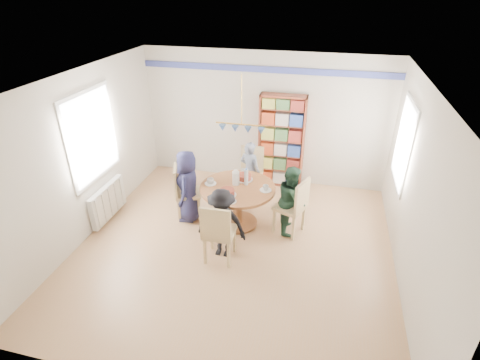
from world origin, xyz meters
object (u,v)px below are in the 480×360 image
(person_right, at_px, (292,199))
(bookshelf, at_px, (281,142))
(dining_table, at_px, (238,197))
(chair_near, at_px, (218,231))
(chair_right, at_px, (295,205))
(radiator, at_px, (108,202))
(chair_far, at_px, (251,170))
(chair_left, at_px, (183,190))
(person_near, at_px, (222,224))
(person_left, at_px, (188,186))
(person_far, at_px, (250,171))

(person_right, distance_m, bookshelf, 1.70)
(person_right, bearing_deg, dining_table, 83.41)
(chair_near, bearing_deg, chair_right, 44.42)
(dining_table, bearing_deg, radiator, -170.48)
(chair_far, relative_size, chair_near, 0.98)
(chair_near, distance_m, bookshelf, 2.79)
(chair_left, xyz_separation_m, chair_near, (0.97, -1.07, 0.02))
(chair_far, distance_m, person_near, 1.93)
(chair_right, bearing_deg, chair_near, -135.58)
(person_right, bearing_deg, person_left, 82.99)
(chair_left, xyz_separation_m, person_left, (0.12, -0.05, 0.11))
(dining_table, xyz_separation_m, bookshelf, (0.50, 1.65, 0.39))
(radiator, relative_size, chair_near, 0.97)
(chair_left, distance_m, person_right, 1.94)
(chair_far, bearing_deg, bookshelf, 50.55)
(chair_far, bearing_deg, person_right, -47.92)
(chair_right, bearing_deg, person_near, -140.82)
(radiator, height_order, chair_left, chair_left)
(person_left, xyz_separation_m, bookshelf, (1.40, 1.68, 0.29))
(bookshelf, bearing_deg, person_left, -129.66)
(chair_right, height_order, person_left, person_left)
(person_right, xyz_separation_m, bookshelf, (-0.42, 1.61, 0.34))
(chair_far, relative_size, bookshelf, 0.53)
(radiator, xyz_separation_m, person_near, (2.28, -0.49, 0.24))
(dining_table, bearing_deg, person_left, -178.03)
(dining_table, distance_m, person_right, 0.93)
(chair_left, height_order, person_far, person_far)
(radiator, relative_size, person_far, 0.83)
(person_left, bearing_deg, dining_table, 84.17)
(radiator, bearing_deg, person_left, 14.15)
(dining_table, xyz_separation_m, chair_right, (0.99, -0.05, 0.01))
(chair_left, height_order, chair_near, chair_near)
(bookshelf, bearing_deg, person_right, -75.28)
(radiator, xyz_separation_m, bookshelf, (2.81, 2.04, 0.60))
(chair_right, bearing_deg, chair_left, 178.17)
(chair_right, xyz_separation_m, person_far, (-0.97, 0.96, 0.03))
(radiator, relative_size, person_right, 0.82)
(person_right, bearing_deg, chair_far, 32.67)
(chair_right, relative_size, person_near, 0.88)
(chair_left, xyz_separation_m, chair_far, (1.02, 1.04, 0.01))
(person_left, relative_size, person_far, 1.10)
(chair_left, distance_m, person_far, 1.36)
(person_near, bearing_deg, chair_far, 90.19)
(chair_left, bearing_deg, chair_right, -1.83)
(person_left, xyz_separation_m, person_right, (1.82, 0.08, -0.05))
(person_far, bearing_deg, person_near, 109.36)
(person_left, relative_size, person_near, 1.13)
(chair_near, relative_size, person_near, 0.88)
(chair_left, height_order, chair_far, chair_far)
(person_left, xyz_separation_m, person_far, (0.91, 0.95, -0.06))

